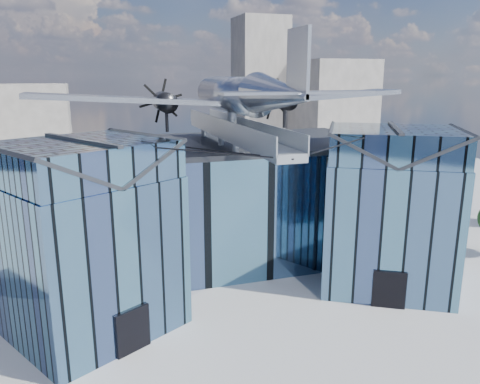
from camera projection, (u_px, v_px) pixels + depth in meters
name	position (u px, v px, depth m)	size (l,w,h in m)	color
ground_plane	(249.00, 296.00, 33.46)	(120.00, 120.00, 0.00)	gray
museum	(225.00, 201.00, 37.49)	(32.88, 24.50, 17.60)	#44678A
bg_towers	(160.00, 108.00, 78.11)	(77.00, 24.50, 26.00)	gray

